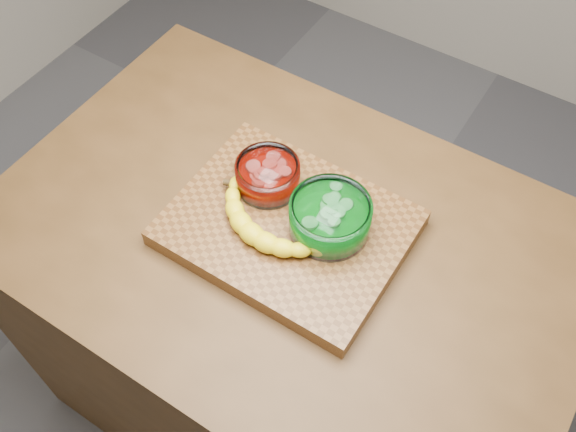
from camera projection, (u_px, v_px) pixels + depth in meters
The scene contains 6 objects.
ground at pixel (288, 394), 2.01m from camera, with size 3.50×3.50×0.00m, color #515155.
counter at pixel (288, 332), 1.65m from camera, with size 1.20×0.80×0.90m, color #513418.
cutting_board at pixel (288, 228), 1.27m from camera, with size 0.45×0.35×0.04m, color brown.
bowl_red at pixel (268, 175), 1.28m from camera, with size 0.13×0.13×0.06m.
bowl_green at pixel (330, 218), 1.21m from camera, with size 0.16×0.16×0.07m.
banana at pixel (269, 222), 1.23m from camera, with size 0.28×0.15×0.04m, color yellow, non-canonical shape.
Camera 1 is at (0.39, -0.61, 1.96)m, focal length 40.00 mm.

